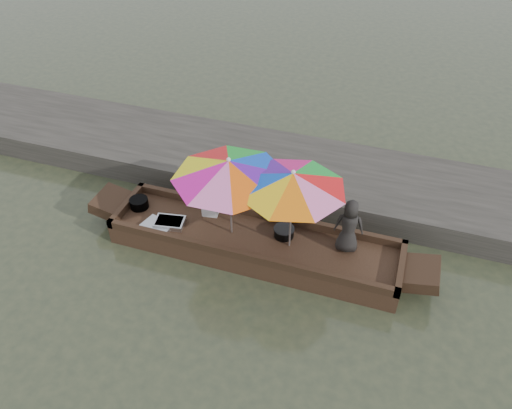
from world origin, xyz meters
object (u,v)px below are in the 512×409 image
(boat_hull, at_px, (254,244))
(umbrella_bow, at_px, (230,197))
(charcoal_grill, at_px, (284,232))
(vendor, at_px, (349,226))
(tray_scallop, at_px, (157,226))
(cooking_pot, at_px, (139,203))
(umbrella_stern, at_px, (291,210))
(tray_crayfish, at_px, (170,222))
(supply_bag, at_px, (210,208))

(boat_hull, relative_size, umbrella_bow, 2.69)
(charcoal_grill, relative_size, vendor, 0.34)
(tray_scallop, bearing_deg, cooking_pot, 144.77)
(umbrella_stern, bearing_deg, charcoal_grill, 127.69)
(charcoal_grill, xyz_separation_m, vendor, (1.07, 0.04, 0.42))
(tray_crayfish, distance_m, charcoal_grill, 2.03)
(boat_hull, height_order, umbrella_stern, umbrella_stern)
(cooking_pot, relative_size, vendor, 0.34)
(supply_bag, height_order, umbrella_stern, umbrella_stern)
(boat_hull, relative_size, cooking_pot, 14.81)
(boat_hull, distance_m, tray_scallop, 1.74)
(boat_hull, bearing_deg, tray_scallop, -169.92)
(tray_scallop, bearing_deg, charcoal_grill, 12.92)
(tray_crayfish, bearing_deg, supply_bag, 41.38)
(supply_bag, relative_size, vendor, 0.28)
(umbrella_bow, xyz_separation_m, umbrella_stern, (1.04, 0.00, 0.00))
(vendor, bearing_deg, boat_hull, 3.20)
(tray_crayfish, relative_size, umbrella_stern, 0.30)
(tray_scallop, distance_m, umbrella_bow, 1.52)
(boat_hull, bearing_deg, supply_bag, 160.04)
(tray_crayfish, height_order, umbrella_bow, umbrella_bow)
(charcoal_grill, bearing_deg, vendor, 1.92)
(boat_hull, bearing_deg, vendor, 8.56)
(tray_scallop, distance_m, umbrella_stern, 2.46)
(charcoal_grill, bearing_deg, boat_hull, -157.49)
(boat_hull, height_order, cooking_pot, cooking_pot)
(boat_hull, xyz_separation_m, umbrella_bow, (-0.41, 0.00, 0.95))
(supply_bag, bearing_deg, charcoal_grill, -5.94)
(cooking_pot, xyz_separation_m, charcoal_grill, (2.74, 0.10, -0.01))
(cooking_pot, height_order, umbrella_bow, umbrella_bow)
(tray_scallop, xyz_separation_m, supply_bag, (0.75, 0.65, 0.10))
(umbrella_stern, bearing_deg, cooking_pot, 178.03)
(boat_hull, relative_size, charcoal_grill, 14.92)
(cooking_pot, relative_size, tray_crayfish, 0.65)
(charcoal_grill, height_order, supply_bag, supply_bag)
(umbrella_bow, bearing_deg, tray_crayfish, -171.70)
(cooking_pot, height_order, vendor, vendor)
(supply_bag, bearing_deg, cooking_pot, -169.48)
(umbrella_bow, bearing_deg, cooking_pot, 176.92)
(tray_crayfish, bearing_deg, charcoal_grill, 10.17)
(boat_hull, distance_m, tray_crayfish, 1.55)
(boat_hull, height_order, supply_bag, supply_bag)
(tray_crayfish, xyz_separation_m, supply_bag, (0.58, 0.51, 0.09))
(boat_hull, relative_size, tray_scallop, 9.69)
(charcoal_grill, bearing_deg, tray_crayfish, -169.83)
(boat_hull, distance_m, cooking_pot, 2.29)
(tray_scallop, distance_m, vendor, 3.32)
(boat_hull, bearing_deg, cooking_pot, 177.48)
(tray_scallop, relative_size, umbrella_stern, 0.30)
(tray_crayfish, xyz_separation_m, umbrella_stern, (2.15, 0.16, 0.73))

